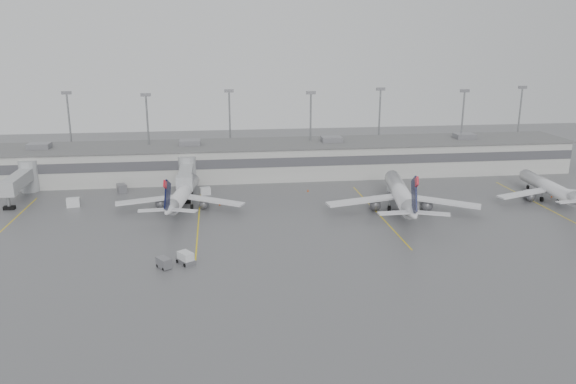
{
  "coord_description": "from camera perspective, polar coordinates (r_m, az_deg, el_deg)",
  "views": [
    {
      "loc": [
        -13.62,
        -78.29,
        33.74
      ],
      "look_at": [
        -0.38,
        24.0,
        5.0
      ],
      "focal_mm": 35.0,
      "sensor_mm": 36.0,
      "label": 1
    }
  ],
  "objects": [
    {
      "name": "gse_uld_c",
      "position": [
        128.45,
        10.65,
        0.45
      ],
      "size": [
        2.49,
        1.82,
        1.64
      ],
      "primitive_type": "cube",
      "rotation": [
        0.0,
        0.0,
        0.12
      ],
      "color": "silver",
      "rests_on": "ground"
    },
    {
      "name": "gse_uld_a",
      "position": [
        122.84,
        -20.99,
        -1.0
      ],
      "size": [
        2.79,
        2.09,
        1.8
      ],
      "primitive_type": "cube",
      "rotation": [
        0.0,
        0.0,
        0.16
      ],
      "color": "silver",
      "rests_on": "ground"
    },
    {
      "name": "cone_a",
      "position": [
        122.85,
        -21.23,
        -1.27
      ],
      "size": [
        0.47,
        0.47,
        0.75
      ],
      "primitive_type": "cone",
      "color": "#DB4A04",
      "rests_on": "ground"
    },
    {
      "name": "stand_markings",
      "position": [
        108.56,
        0.2,
        -2.53
      ],
      "size": [
        105.25,
        40.0,
        0.01
      ],
      "color": "yellow",
      "rests_on": "ground"
    },
    {
      "name": "baggage_cart",
      "position": [
        87.08,
        -12.5,
        -7.03
      ],
      "size": [
        2.56,
        2.84,
        1.59
      ],
      "rotation": [
        0.0,
        0.0,
        0.6
      ],
      "color": "slate",
      "rests_on": "ground"
    },
    {
      "name": "cone_b",
      "position": [
        116.67,
        -6.95,
        -1.18
      ],
      "size": [
        0.43,
        0.43,
        0.68
      ],
      "primitive_type": "cone",
      "color": "#DB4A04",
      "rests_on": "ground"
    },
    {
      "name": "gse_loader",
      "position": [
        130.69,
        -16.54,
        0.36
      ],
      "size": [
        2.7,
        3.34,
        1.81
      ],
      "primitive_type": "cube",
      "rotation": [
        0.0,
        0.0,
        0.36
      ],
      "color": "slate",
      "rests_on": "ground"
    },
    {
      "name": "ground",
      "position": [
        86.33,
        2.32,
        -7.45
      ],
      "size": [
        260.0,
        260.0,
        0.0
      ],
      "primitive_type": "plane",
      "color": "#545457",
      "rests_on": "ground"
    },
    {
      "name": "jet_bridge_left",
      "position": [
        134.25,
        -25.34,
        1.19
      ],
      "size": [
        4.0,
        17.2,
        7.0
      ],
      "color": "#999B9E",
      "rests_on": "ground"
    },
    {
      "name": "cone_d",
      "position": [
        134.25,
        25.21,
        -0.37
      ],
      "size": [
        0.39,
        0.39,
        0.63
      ],
      "primitive_type": "cone",
      "color": "#DB4A04",
      "rests_on": "ground"
    },
    {
      "name": "jet_mid_left",
      "position": [
        114.93,
        -10.74,
        -0.26
      ],
      "size": [
        25.68,
        28.99,
        9.42
      ],
      "rotation": [
        0.0,
        0.0,
        -0.15
      ],
      "color": "silver",
      "rests_on": "ground"
    },
    {
      "name": "baggage_tug",
      "position": [
        87.97,
        -10.34,
        -6.73
      ],
      "size": [
        3.13,
        3.43,
        1.89
      ],
      "rotation": [
        0.0,
        0.0,
        0.6
      ],
      "color": "silver",
      "rests_on": "ground"
    },
    {
      "name": "jet_mid_right",
      "position": [
        113.61,
        11.45,
        -0.23
      ],
      "size": [
        29.82,
        33.7,
        10.98
      ],
      "rotation": [
        0.0,
        0.0,
        -0.17
      ],
      "color": "silver",
      "rests_on": "ground"
    },
    {
      "name": "light_masts",
      "position": [
        144.33,
        -1.89,
        6.91
      ],
      "size": [
        142.4,
        8.0,
        20.6
      ],
      "color": "gray",
      "rests_on": "ground"
    },
    {
      "name": "terminal",
      "position": [
        140.1,
        -1.63,
        3.38
      ],
      "size": [
        152.0,
        17.0,
        9.45
      ],
      "color": "#ADADA7",
      "rests_on": "ground"
    },
    {
      "name": "gse_uld_b",
      "position": [
        124.85,
        -8.41,
        0.1
      ],
      "size": [
        2.52,
        1.93,
        1.6
      ],
      "primitive_type": "cube",
      "rotation": [
        0.0,
        0.0,
        0.21
      ],
      "color": "silver",
      "rests_on": "ground"
    },
    {
      "name": "jet_far_right",
      "position": [
        130.73,
        25.14,
        0.39
      ],
      "size": [
        25.07,
        28.17,
        9.11
      ],
      "rotation": [
        0.0,
        0.0,
        -0.07
      ],
      "color": "silver",
      "rests_on": "ground"
    },
    {
      "name": "cone_c",
      "position": [
        126.02,
        2.04,
        0.17
      ],
      "size": [
        0.38,
        0.38,
        0.6
      ],
      "primitive_type": "cone",
      "color": "#DB4A04",
      "rests_on": "ground"
    },
    {
      "name": "jet_bridge_right",
      "position": [
        127.74,
        -10.26,
        1.79
      ],
      "size": [
        4.0,
        17.2,
        7.0
      ],
      "color": "#999B9E",
      "rests_on": "ground"
    }
  ]
}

